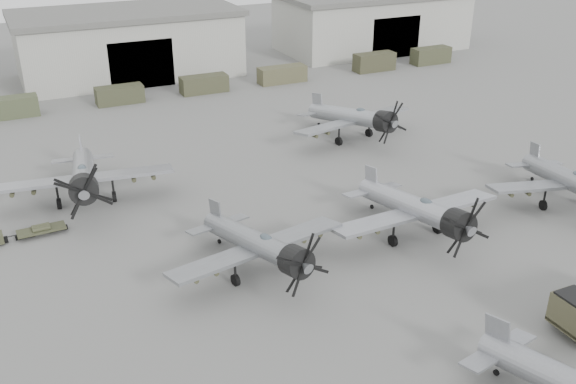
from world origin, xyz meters
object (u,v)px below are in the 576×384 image
aircraft_mid_2 (419,210)px  aircraft_mid_3 (572,182)px  aircraft_mid_1 (261,246)px  tug_trailer (11,236)px  aircraft_far_0 (83,176)px  aircraft_far_1 (356,118)px

aircraft_mid_2 → aircraft_mid_3: bearing=-6.2°
aircraft_mid_1 → aircraft_mid_3: (25.74, -1.28, 0.05)m
tug_trailer → aircraft_mid_1: bearing=-42.3°
aircraft_far_0 → tug_trailer: aircraft_far_0 is taller
aircraft_far_0 → aircraft_mid_1: bearing=-53.7°
aircraft_mid_2 → aircraft_far_0: 25.96m
aircraft_far_0 → aircraft_far_1: (26.81, 3.37, -0.11)m
aircraft_far_0 → tug_trailer: size_ratio=2.39×
tug_trailer → aircraft_far_0: bearing=28.4°
aircraft_mid_3 → aircraft_far_1: size_ratio=0.95×
aircraft_mid_2 → aircraft_far_0: aircraft_far_0 is taller
aircraft_mid_1 → aircraft_far_0: bearing=107.6°
aircraft_mid_1 → aircraft_mid_3: 25.77m
aircraft_mid_2 → aircraft_mid_3: size_ratio=1.03×
aircraft_far_0 → aircraft_far_1: size_ratio=1.04×
aircraft_mid_2 → tug_trailer: 29.26m
tug_trailer → aircraft_mid_2: bearing=-27.7°
aircraft_mid_2 → aircraft_far_0: bearing=139.9°
aircraft_mid_2 → aircraft_far_0: (-20.54, 15.89, 0.14)m
aircraft_mid_2 → tug_trailer: bearing=152.7°
aircraft_far_1 → tug_trailer: bearing=-179.6°
aircraft_mid_2 → aircraft_far_1: (6.27, 19.25, 0.03)m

